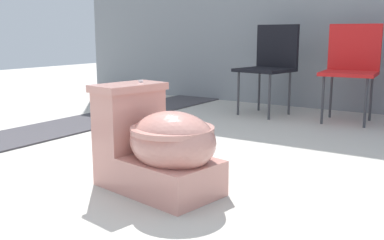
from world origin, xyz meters
TOP-DOWN VIEW (x-y plane):
  - ground_plane at (0.00, 0.00)m, footprint 14.00×14.00m
  - gravel_strip at (-1.34, 0.50)m, footprint 0.56×8.00m
  - toilet at (0.21, 0.04)m, footprint 0.68×0.48m
  - folding_chair_left at (-0.20, 2.32)m, footprint 0.51×0.51m
  - folding_chair_middle at (0.52, 2.38)m, footprint 0.48×0.48m

SIDE VIEW (x-z plane):
  - ground_plane at x=0.00m, z-range 0.00..0.00m
  - gravel_strip at x=-1.34m, z-range 0.00..0.01m
  - toilet at x=0.21m, z-range -0.04..0.48m
  - folding_chair_left at x=-0.20m, z-range 0.09..0.93m
  - folding_chair_middle at x=0.52m, z-range 0.09..0.93m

